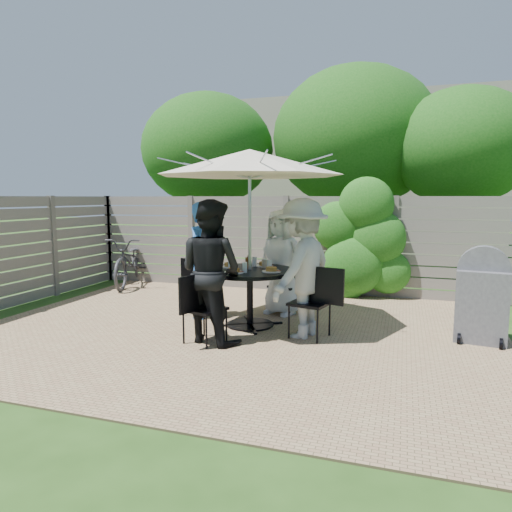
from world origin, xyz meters
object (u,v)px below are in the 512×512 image
(person_left, at_px, (205,261))
(syrup_jug, at_px, (248,263))
(plate_left, at_px, (230,265))
(chair_right, at_px, (311,317))
(umbrella, at_px, (250,163))
(plate_right, at_px, (271,270))
(person_back, at_px, (281,262))
(bicycle, at_px, (131,261))
(person_front, at_px, (211,272))
(glass_front, at_px, (245,267))
(person_right, at_px, (302,269))
(plate_front, at_px, (234,271))
(glass_right, at_px, (270,265))
(chair_left, at_px, (199,300))
(plate_back, at_px, (264,265))
(chair_back, at_px, (286,296))
(glass_left, at_px, (231,264))
(patio_table, at_px, (250,287))
(bbq_grill, at_px, (482,299))
(glass_back, at_px, (254,262))
(chair_front, at_px, (204,323))
(coffee_cup, at_px, (265,264))

(person_left, distance_m, syrup_jug, 0.77)
(plate_left, bearing_deg, chair_right, -17.04)
(umbrella, bearing_deg, plate_right, -17.09)
(person_back, relative_size, bicycle, 0.85)
(person_front, relative_size, glass_front, 12.83)
(umbrella, xyz_separation_m, person_right, (0.79, -0.24, -1.38))
(plate_front, xyz_separation_m, glass_right, (0.38, 0.37, 0.05))
(chair_left, bearing_deg, plate_right, 6.56)
(person_back, xyz_separation_m, plate_right, (0.10, -0.90, 0.02))
(bicycle, bearing_deg, person_left, -52.82)
(chair_right, height_order, glass_right, glass_right)
(person_right, distance_m, glass_right, 0.58)
(umbrella, xyz_separation_m, plate_right, (0.34, -0.11, -1.44))
(plate_right, bearing_deg, person_front, -130.54)
(chair_right, height_order, plate_back, chair_right)
(chair_back, bearing_deg, glass_left, -15.63)
(chair_back, height_order, glass_left, glass_left)
(chair_right, bearing_deg, person_front, 36.82)
(patio_table, bearing_deg, bicycle, 147.33)
(plate_left, relative_size, glass_left, 1.86)
(umbrella, distance_m, bbq_grill, 3.45)
(umbrella, relative_size, chair_left, 3.64)
(chair_right, bearing_deg, plate_front, 16.61)
(umbrella, xyz_separation_m, chair_left, (-0.92, 0.29, -2.02))
(person_left, height_order, plate_front, person_left)
(umbrella, xyz_separation_m, glass_back, (-0.02, 0.28, -1.39))
(person_back, bearing_deg, plate_back, -90.00)
(plate_right, distance_m, bicycle, 4.30)
(person_front, xyz_separation_m, bbq_grill, (3.23, 1.03, -0.34))
(plate_back, bearing_deg, person_front, -107.09)
(plate_left, xyz_separation_m, plate_right, (0.69, -0.21, 0.00))
(plate_back, bearing_deg, glass_front, -97.48)
(person_right, height_order, plate_right, person_right)
(person_back, bearing_deg, chair_front, -90.00)
(bbq_grill, bearing_deg, patio_table, -167.86)
(chair_front, height_order, plate_front, chair_front)
(person_back, relative_size, coffee_cup, 13.67)
(plate_back, relative_size, bbq_grill, 0.21)
(chair_back, xyz_separation_m, chair_right, (0.64, -1.21, 0.02))
(chair_front, height_order, plate_left, chair_front)
(chair_back, distance_m, plate_left, 1.18)
(chair_back, bearing_deg, coffee_cup, 5.67)
(patio_table, height_order, person_front, person_front)
(chair_back, bearing_deg, umbrella, -1.98)
(plate_left, bearing_deg, plate_front, -62.09)
(plate_back, bearing_deg, coffee_cup, -71.55)
(chair_back, bearing_deg, chair_left, -47.04)
(bbq_grill, bearing_deg, glass_right, -167.90)
(glass_left, bearing_deg, glass_right, 4.91)
(glass_left, height_order, syrup_jug, syrup_jug)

